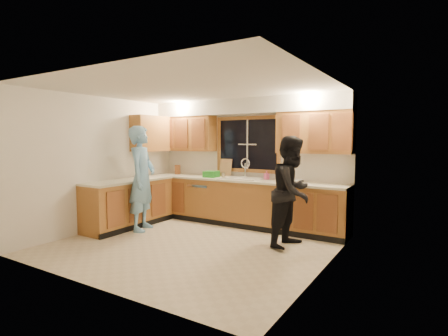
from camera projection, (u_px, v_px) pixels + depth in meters
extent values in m
plane|color=beige|center=(192.00, 245.00, 5.63)|extent=(4.20, 4.20, 0.00)
plane|color=silver|center=(191.00, 88.00, 5.43)|extent=(4.20, 4.20, 0.00)
plane|color=white|center=(248.00, 161.00, 7.14)|extent=(4.20, 0.00, 4.20)
plane|color=white|center=(103.00, 163.00, 6.63)|extent=(0.00, 3.80, 3.80)
plane|color=white|center=(324.00, 175.00, 4.43)|extent=(0.00, 3.80, 3.80)
cube|color=#AA6C31|center=(240.00, 203.00, 6.96)|extent=(4.20, 0.60, 0.88)
cube|color=#AA6C31|center=(129.00, 204.00, 6.84)|extent=(0.60, 1.90, 0.88)
cube|color=beige|center=(240.00, 180.00, 6.91)|extent=(4.20, 0.63, 0.04)
cube|color=beige|center=(129.00, 181.00, 6.79)|extent=(0.63, 1.90, 0.04)
cube|color=#AA6C31|center=(187.00, 134.00, 7.70)|extent=(1.35, 0.33, 0.75)
cube|color=#AA6C31|center=(314.00, 132.00, 6.21)|extent=(1.35, 0.33, 0.75)
cube|color=#AA6C31|center=(151.00, 134.00, 7.45)|extent=(0.33, 0.90, 0.75)
cube|color=beige|center=(244.00, 107.00, 6.91)|extent=(4.20, 0.35, 0.30)
cube|color=black|center=(248.00, 144.00, 7.11)|extent=(1.30, 0.01, 1.00)
cube|color=#AA6C31|center=(248.00, 118.00, 7.06)|extent=(1.44, 0.03, 0.07)
cube|color=#AA6C31|center=(247.00, 171.00, 7.15)|extent=(1.44, 0.03, 0.07)
cube|color=#AA6C31|center=(219.00, 144.00, 7.46)|extent=(0.07, 0.03, 1.00)
cube|color=#AA6C31|center=(279.00, 145.00, 6.75)|extent=(0.07, 0.03, 1.00)
cube|color=white|center=(241.00, 178.00, 6.92)|extent=(0.86, 0.52, 0.03)
cube|color=white|center=(231.00, 182.00, 7.03)|extent=(0.38, 0.42, 0.18)
cube|color=white|center=(250.00, 184.00, 6.81)|extent=(0.38, 0.42, 0.18)
cylinder|color=silver|center=(245.00, 170.00, 7.07)|extent=(0.04, 0.04, 0.28)
torus|color=silver|center=(245.00, 163.00, 7.06)|extent=(0.21, 0.03, 0.21)
cube|color=silver|center=(205.00, 200.00, 7.39)|extent=(0.60, 0.56, 0.82)
cube|color=silver|center=(106.00, 208.00, 6.35)|extent=(0.58, 0.75, 0.90)
imported|color=#78B2E2|center=(142.00, 178.00, 6.52)|extent=(0.70, 0.84, 1.95)
imported|color=black|center=(292.00, 192.00, 5.52)|extent=(0.77, 0.93, 1.75)
cube|color=brown|center=(178.00, 170.00, 7.88)|extent=(0.14, 0.14, 0.21)
cube|color=tan|center=(226.00, 168.00, 7.34)|extent=(0.28, 0.10, 0.37)
cube|color=green|center=(211.00, 174.00, 7.22)|extent=(0.28, 0.26, 0.13)
imported|color=#EA5999|center=(267.00, 175.00, 6.83)|extent=(0.10, 0.10, 0.17)
imported|color=silver|center=(295.00, 181.00, 6.37)|extent=(0.29, 0.29, 0.06)
cylinder|color=beige|center=(223.00, 176.00, 6.99)|extent=(0.06, 0.06, 0.11)
cylinder|color=beige|center=(223.00, 176.00, 6.94)|extent=(0.07, 0.07, 0.13)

